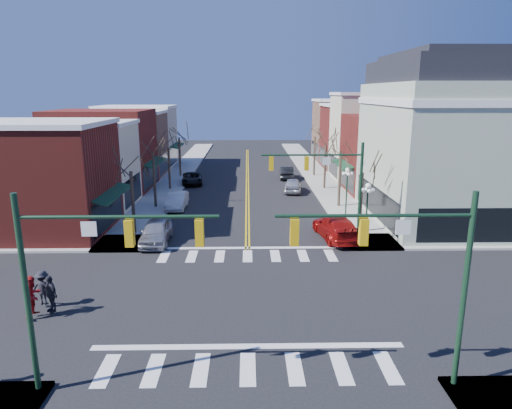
{
  "coord_description": "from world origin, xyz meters",
  "views": [
    {
      "loc": [
        0.02,
        -21.63,
        10.3
      ],
      "look_at": [
        0.6,
        8.79,
        2.8
      ],
      "focal_mm": 32.0,
      "sensor_mm": 36.0,
      "label": 1
    }
  ],
  "objects_px": {
    "victorian_corner": "(454,139)",
    "lamppost_corner": "(367,203)",
    "lamppost_midblock": "(347,184)",
    "car_right_near": "(336,228)",
    "car_right_mid": "(293,185)",
    "car_left_near": "(156,232)",
    "car_right_far": "(286,173)",
    "pedestrian_dark_b": "(43,288)",
    "car_left_far": "(192,178)",
    "pedestrian_dark_a": "(51,294)",
    "pedestrian_red_b": "(33,296)",
    "car_left_mid": "(177,201)"
  },
  "relations": [
    {
      "from": "lamppost_corner",
      "to": "car_right_mid",
      "type": "xyz_separation_m",
      "value": [
        -3.4,
        17.13,
        -2.21
      ]
    },
    {
      "from": "victorian_corner",
      "to": "car_left_near",
      "type": "height_order",
      "value": "victorian_corner"
    },
    {
      "from": "car_left_near",
      "to": "pedestrian_dark_a",
      "type": "xyz_separation_m",
      "value": [
        -2.9,
        -10.56,
        0.24
      ]
    },
    {
      "from": "car_right_mid",
      "to": "car_right_far",
      "type": "xyz_separation_m",
      "value": [
        0.0,
        7.82,
        -0.01
      ]
    },
    {
      "from": "car_left_near",
      "to": "car_right_mid",
      "type": "xyz_separation_m",
      "value": [
        11.2,
        16.64,
        -0.07
      ]
    },
    {
      "from": "victorian_corner",
      "to": "lamppost_midblock",
      "type": "bearing_deg",
      "value": 176.55
    },
    {
      "from": "victorian_corner",
      "to": "car_right_near",
      "type": "height_order",
      "value": "victorian_corner"
    },
    {
      "from": "car_left_far",
      "to": "car_right_mid",
      "type": "distance_m",
      "value": 12.03
    },
    {
      "from": "car_left_near",
      "to": "car_right_far",
      "type": "bearing_deg",
      "value": 63.68
    },
    {
      "from": "car_left_near",
      "to": "pedestrian_red_b",
      "type": "bearing_deg",
      "value": -109.83
    },
    {
      "from": "lamppost_corner",
      "to": "pedestrian_dark_b",
      "type": "height_order",
      "value": "lamppost_corner"
    },
    {
      "from": "car_left_mid",
      "to": "car_right_far",
      "type": "height_order",
      "value": "car_left_mid"
    },
    {
      "from": "car_left_near",
      "to": "car_left_mid",
      "type": "height_order",
      "value": "car_left_near"
    },
    {
      "from": "pedestrian_dark_a",
      "to": "pedestrian_dark_b",
      "type": "bearing_deg",
      "value": 172.96
    },
    {
      "from": "car_right_mid",
      "to": "car_right_far",
      "type": "bearing_deg",
      "value": -82.6
    },
    {
      "from": "car_left_mid",
      "to": "pedestrian_dark_a",
      "type": "height_order",
      "value": "pedestrian_dark_a"
    },
    {
      "from": "victorian_corner",
      "to": "lamppost_corner",
      "type": "bearing_deg",
      "value": -144.14
    },
    {
      "from": "lamppost_midblock",
      "to": "car_left_far",
      "type": "relative_size",
      "value": 0.89
    },
    {
      "from": "car_right_mid",
      "to": "pedestrian_dark_a",
      "type": "distance_m",
      "value": 30.65
    },
    {
      "from": "car_right_near",
      "to": "car_right_mid",
      "type": "height_order",
      "value": "car_right_near"
    },
    {
      "from": "car_left_far",
      "to": "pedestrian_red_b",
      "type": "height_order",
      "value": "pedestrian_red_b"
    },
    {
      "from": "car_right_near",
      "to": "pedestrian_red_b",
      "type": "distance_m",
      "value": 20.09
    },
    {
      "from": "victorian_corner",
      "to": "car_left_mid",
      "type": "height_order",
      "value": "victorian_corner"
    },
    {
      "from": "car_right_near",
      "to": "car_right_mid",
      "type": "bearing_deg",
      "value": -91.59
    },
    {
      "from": "car_right_near",
      "to": "car_right_far",
      "type": "bearing_deg",
      "value": -93.48
    },
    {
      "from": "car_left_mid",
      "to": "car_left_far",
      "type": "distance_m",
      "value": 11.4
    },
    {
      "from": "car_left_near",
      "to": "pedestrian_dark_b",
      "type": "distance_m",
      "value": 10.44
    },
    {
      "from": "lamppost_corner",
      "to": "victorian_corner",
      "type": "bearing_deg",
      "value": 35.86
    },
    {
      "from": "car_left_near",
      "to": "car_left_far",
      "type": "relative_size",
      "value": 0.98
    },
    {
      "from": "car_left_mid",
      "to": "car_left_far",
      "type": "bearing_deg",
      "value": 90.01
    },
    {
      "from": "car_left_far",
      "to": "pedestrian_dark_a",
      "type": "height_order",
      "value": "pedestrian_dark_a"
    },
    {
      "from": "car_right_mid",
      "to": "pedestrian_red_b",
      "type": "distance_m",
      "value": 31.27
    },
    {
      "from": "car_right_mid",
      "to": "pedestrian_dark_b",
      "type": "bearing_deg",
      "value": 68.16
    },
    {
      "from": "victorian_corner",
      "to": "lamppost_corner",
      "type": "xyz_separation_m",
      "value": [
        -8.3,
        -6.0,
        -3.7
      ]
    },
    {
      "from": "pedestrian_red_b",
      "to": "pedestrian_dark_a",
      "type": "distance_m",
      "value": 0.76
    },
    {
      "from": "car_left_near",
      "to": "car_right_far",
      "type": "height_order",
      "value": "car_left_near"
    },
    {
      "from": "victorian_corner",
      "to": "car_right_far",
      "type": "relative_size",
      "value": 3.16
    },
    {
      "from": "victorian_corner",
      "to": "pedestrian_red_b",
      "type": "height_order",
      "value": "victorian_corner"
    },
    {
      "from": "lamppost_corner",
      "to": "lamppost_midblock",
      "type": "height_order",
      "value": "same"
    },
    {
      "from": "car_left_far",
      "to": "car_right_mid",
      "type": "height_order",
      "value": "car_right_mid"
    },
    {
      "from": "victorian_corner",
      "to": "car_right_near",
      "type": "bearing_deg",
      "value": -154.65
    },
    {
      "from": "car_right_near",
      "to": "car_right_far",
      "type": "xyz_separation_m",
      "value": [
        -1.6,
        23.74,
        -0.08
      ]
    },
    {
      "from": "car_right_near",
      "to": "lamppost_midblock",
      "type": "bearing_deg",
      "value": -116.14
    },
    {
      "from": "car_left_near",
      "to": "car_left_far",
      "type": "height_order",
      "value": "car_left_near"
    },
    {
      "from": "victorian_corner",
      "to": "car_left_near",
      "type": "xyz_separation_m",
      "value": [
        -22.9,
        -5.51,
        -5.84
      ]
    },
    {
      "from": "car_left_far",
      "to": "car_right_far",
      "type": "distance_m",
      "value": 11.64
    },
    {
      "from": "victorian_corner",
      "to": "lamppost_corner",
      "type": "relative_size",
      "value": 3.29
    },
    {
      "from": "car_left_near",
      "to": "car_right_far",
      "type": "relative_size",
      "value": 1.06
    },
    {
      "from": "victorian_corner",
      "to": "lamppost_midblock",
      "type": "height_order",
      "value": "victorian_corner"
    },
    {
      "from": "car_right_mid",
      "to": "car_left_mid",
      "type": "bearing_deg",
      "value": 38.99
    }
  ]
}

